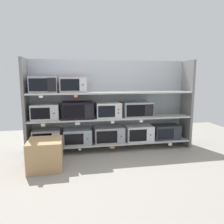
{
  "coord_description": "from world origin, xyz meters",
  "views": [
    {
      "loc": [
        -0.77,
        -4.04,
        1.42
      ],
      "look_at": [
        0.0,
        0.0,
        0.76
      ],
      "focal_mm": 34.18,
      "sensor_mm": 36.0,
      "label": 1
    }
  ],
  "objects_px": {
    "microwave_3": "(139,133)",
    "microwave_4": "(166,132)",
    "microwave_8": "(137,109)",
    "microwave_5": "(45,112)",
    "microwave_7": "(108,110)",
    "shipping_carton": "(46,154)",
    "microwave_2": "(109,134)",
    "microwave_9": "(44,84)",
    "microwave_0": "(47,137)",
    "microwave_1": "(78,136)",
    "microwave_10": "(73,85)",
    "microwave_6": "(78,110)"
  },
  "relations": [
    {
      "from": "microwave_3",
      "to": "microwave_4",
      "type": "height_order",
      "value": "microwave_3"
    },
    {
      "from": "microwave_4",
      "to": "microwave_8",
      "type": "relative_size",
      "value": 0.95
    },
    {
      "from": "microwave_5",
      "to": "microwave_7",
      "type": "xyz_separation_m",
      "value": [
        1.17,
        -0.0,
        0.0
      ]
    },
    {
      "from": "microwave_3",
      "to": "shipping_carton",
      "type": "height_order",
      "value": "microwave_3"
    },
    {
      "from": "microwave_2",
      "to": "microwave_9",
      "type": "xyz_separation_m",
      "value": [
        -1.19,
        0.0,
        0.98
      ]
    },
    {
      "from": "microwave_8",
      "to": "microwave_2",
      "type": "bearing_deg",
      "value": 180.0
    },
    {
      "from": "microwave_4",
      "to": "microwave_7",
      "type": "height_order",
      "value": "microwave_7"
    },
    {
      "from": "microwave_4",
      "to": "shipping_carton",
      "type": "bearing_deg",
      "value": -163.4
    },
    {
      "from": "microwave_0",
      "to": "microwave_1",
      "type": "relative_size",
      "value": 0.95
    },
    {
      "from": "microwave_5",
      "to": "microwave_10",
      "type": "relative_size",
      "value": 1.01
    },
    {
      "from": "microwave_6",
      "to": "shipping_carton",
      "type": "xyz_separation_m",
      "value": [
        -0.54,
        -0.7,
        -0.59
      ]
    },
    {
      "from": "microwave_8",
      "to": "microwave_3",
      "type": "bearing_deg",
      "value": 0.04
    },
    {
      "from": "microwave_3",
      "to": "microwave_5",
      "type": "xyz_separation_m",
      "value": [
        -1.8,
        0.0,
        0.49
      ]
    },
    {
      "from": "microwave_3",
      "to": "microwave_8",
      "type": "bearing_deg",
      "value": -179.96
    },
    {
      "from": "microwave_0",
      "to": "microwave_1",
      "type": "height_order",
      "value": "microwave_0"
    },
    {
      "from": "microwave_4",
      "to": "microwave_7",
      "type": "relative_size",
      "value": 1.13
    },
    {
      "from": "microwave_2",
      "to": "microwave_7",
      "type": "bearing_deg",
      "value": 179.85
    },
    {
      "from": "microwave_8",
      "to": "shipping_carton",
      "type": "relative_size",
      "value": 1.09
    },
    {
      "from": "microwave_0",
      "to": "microwave_10",
      "type": "bearing_deg",
      "value": 0.03
    },
    {
      "from": "microwave_0",
      "to": "shipping_carton",
      "type": "bearing_deg",
      "value": -85.83
    },
    {
      "from": "microwave_0",
      "to": "microwave_9",
      "type": "distance_m",
      "value": 0.99
    },
    {
      "from": "microwave_0",
      "to": "microwave_10",
      "type": "relative_size",
      "value": 1.02
    },
    {
      "from": "microwave_0",
      "to": "microwave_4",
      "type": "distance_m",
      "value": 2.4
    },
    {
      "from": "microwave_7",
      "to": "microwave_5",
      "type": "bearing_deg",
      "value": 179.99
    },
    {
      "from": "microwave_0",
      "to": "microwave_3",
      "type": "height_order",
      "value": "microwave_3"
    },
    {
      "from": "microwave_4",
      "to": "microwave_9",
      "type": "relative_size",
      "value": 1.11
    },
    {
      "from": "microwave_8",
      "to": "microwave_9",
      "type": "xyz_separation_m",
      "value": [
        -1.76,
        0.0,
        0.5
      ]
    },
    {
      "from": "microwave_2",
      "to": "microwave_5",
      "type": "distance_m",
      "value": 1.28
    },
    {
      "from": "microwave_0",
      "to": "microwave_2",
      "type": "height_order",
      "value": "microwave_2"
    },
    {
      "from": "microwave_6",
      "to": "shipping_carton",
      "type": "bearing_deg",
      "value": -127.52
    },
    {
      "from": "microwave_1",
      "to": "microwave_0",
      "type": "bearing_deg",
      "value": -179.96
    },
    {
      "from": "microwave_10",
      "to": "shipping_carton",
      "type": "height_order",
      "value": "microwave_10"
    },
    {
      "from": "microwave_0",
      "to": "microwave_10",
      "type": "height_order",
      "value": "microwave_10"
    },
    {
      "from": "microwave_2",
      "to": "microwave_3",
      "type": "height_order",
      "value": "microwave_2"
    },
    {
      "from": "microwave_2",
      "to": "microwave_7",
      "type": "relative_size",
      "value": 1.22
    },
    {
      "from": "microwave_10",
      "to": "microwave_6",
      "type": "bearing_deg",
      "value": 0.02
    },
    {
      "from": "microwave_6",
      "to": "microwave_1",
      "type": "bearing_deg",
      "value": 179.71
    },
    {
      "from": "microwave_2",
      "to": "microwave_4",
      "type": "height_order",
      "value": "microwave_2"
    },
    {
      "from": "microwave_3",
      "to": "microwave_9",
      "type": "bearing_deg",
      "value": 180.0
    },
    {
      "from": "microwave_3",
      "to": "microwave_0",
      "type": "bearing_deg",
      "value": -179.99
    },
    {
      "from": "microwave_5",
      "to": "microwave_4",
      "type": "bearing_deg",
      "value": -0.0
    },
    {
      "from": "microwave_4",
      "to": "microwave_9",
      "type": "distance_m",
      "value": 2.6
    },
    {
      "from": "microwave_4",
      "to": "microwave_1",
      "type": "bearing_deg",
      "value": 180.0
    },
    {
      "from": "microwave_0",
      "to": "microwave_8",
      "type": "xyz_separation_m",
      "value": [
        1.75,
        0.0,
        0.49
      ]
    },
    {
      "from": "microwave_4",
      "to": "microwave_0",
      "type": "bearing_deg",
      "value": -179.99
    },
    {
      "from": "microwave_1",
      "to": "microwave_3",
      "type": "distance_m",
      "value": 1.23
    },
    {
      "from": "microwave_10",
      "to": "microwave_8",
      "type": "bearing_deg",
      "value": -0.01
    },
    {
      "from": "microwave_2",
      "to": "microwave_0",
      "type": "bearing_deg",
      "value": -179.99
    },
    {
      "from": "microwave_9",
      "to": "microwave_10",
      "type": "xyz_separation_m",
      "value": [
        0.53,
        0.0,
        -0.01
      ]
    },
    {
      "from": "microwave_2",
      "to": "microwave_7",
      "type": "height_order",
      "value": "microwave_7"
    }
  ]
}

